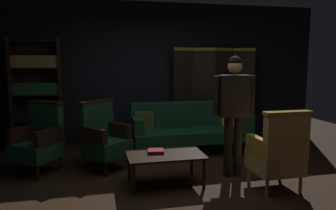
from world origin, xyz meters
The scene contains 12 objects.
ground_plane centered at (0.00, 0.00, 0.00)m, with size 10.00×10.00×0.00m, color black.
back_wall centered at (0.00, 2.45, 1.40)m, with size 7.20×0.10×2.80m, color black.
folding_screen centered at (1.28, 2.20, 0.99)m, with size 1.72×0.26×1.90m.
bookshelf centered at (-2.15, 2.19, 1.08)m, with size 0.90×0.32×2.05m.
velvet_couch centered at (0.55, 1.45, 0.45)m, with size 2.12×0.78×0.88m.
coffee_table centered at (-0.22, -0.04, 0.37)m, with size 1.00×0.64×0.42m.
armchair_gilt_accent centered at (1.12, -0.53, 0.49)m, with size 0.60×0.58×1.04m.
armchair_wing_left centered at (-1.93, 0.85, 0.49)m, with size 0.80×0.80×1.04m.
armchair_wing_right centered at (-1.00, 0.79, 0.49)m, with size 0.81×0.81×1.04m.
standing_figure centered at (0.78, 0.07, 1.03)m, with size 0.58×0.27×1.70m.
potted_plant centered at (-1.02, 1.99, 0.46)m, with size 0.51×0.51×0.80m.
book_red_leather centered at (-0.34, 0.02, 0.44)m, with size 0.21×0.19×0.04m, color maroon.
Camera 1 is at (-1.08, -4.07, 1.63)m, focal length 34.45 mm.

